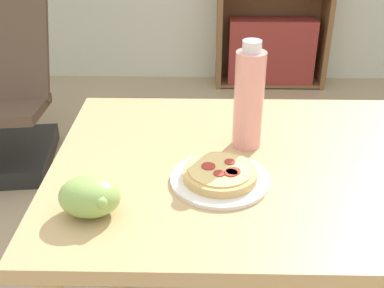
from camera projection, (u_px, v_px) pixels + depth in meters
The scene contains 5 objects.
dining_table at pixel (276, 201), 1.23m from camera, with size 1.12×0.77×0.77m.
pizza_on_plate at pixel (220, 176), 1.09m from camera, with size 0.23×0.23×0.04m.
grape_bunch at pixel (90, 197), 0.98m from camera, with size 0.13×0.10×0.08m.
drink_bottle at pixel (249, 99), 1.19m from camera, with size 0.07×0.07×0.28m.
bookshelf at pixel (275, 2), 3.41m from camera, with size 0.81×0.26×1.35m.
Camera 1 is at (-0.07, -1.01, 1.38)m, focal length 45.00 mm.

